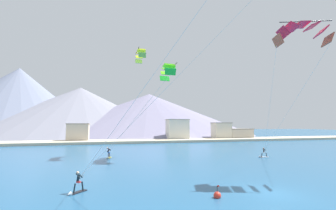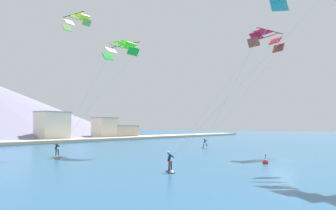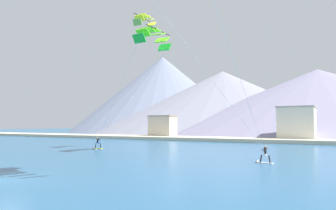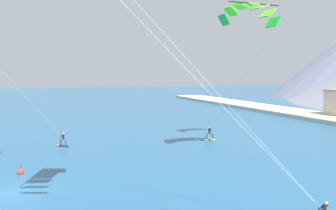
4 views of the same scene
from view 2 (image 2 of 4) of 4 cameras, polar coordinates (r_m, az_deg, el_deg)
The scene contains 12 objects.
ground_plane at distance 37.89m, azimuth 19.35°, elevation -9.01°, with size 400.00×400.00×0.00m, color #23567F.
kitesurfer_near_lead at distance 26.17m, azimuth 0.44°, elevation -10.61°, with size 1.45×1.57×1.72m.
kitesurfer_near_trail at distance 55.78m, azimuth 6.32°, elevation -6.97°, with size 1.78×0.69×1.64m.
kitesurfer_mid_center at distance 41.17m, azimuth -18.70°, elevation -7.83°, with size 0.84×1.78×1.76m.
parafoil_kite_near_trail at distance 48.90m, azimuth 16.65°, elevation 10.99°, with size 6.79×13.71×15.71m.
parafoil_kite_mid_center at distance 48.19m, azimuth -8.31°, elevation 9.70°, with size 10.56×6.32×14.34m.
parafoil_kite_distant_high_outer at distance 49.97m, azimuth -15.65°, elevation 14.11°, with size 1.50×4.87×1.94m.
race_marker_buoy at distance 33.50m, azimuth 16.59°, elevation -9.52°, with size 0.56×0.56×1.02m.
shoreline_strip at distance 73.95m, azimuth -23.98°, elevation -5.93°, with size 180.00×10.00×0.70m, color beige.
shore_building_harbour_front at distance 81.61m, azimuth -19.49°, elevation -3.55°, with size 7.19×5.15×7.10m.
shore_building_promenade_mid at distance 91.31m, azimuth -10.98°, elevation -4.02°, with size 6.42×4.39×6.03m.
shore_building_quay_west at distance 96.52m, azimuth -7.92°, elevation -4.67°, with size 8.84×5.36×3.88m.
Camera 2 is at (-35.89, -11.57, 3.65)m, focal length 35.00 mm.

